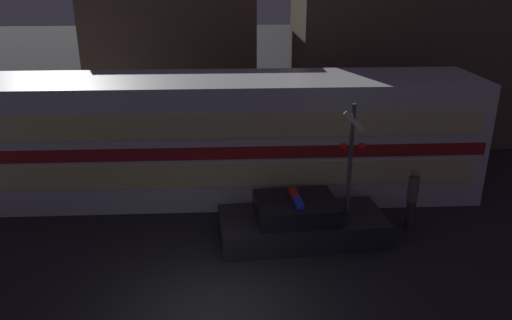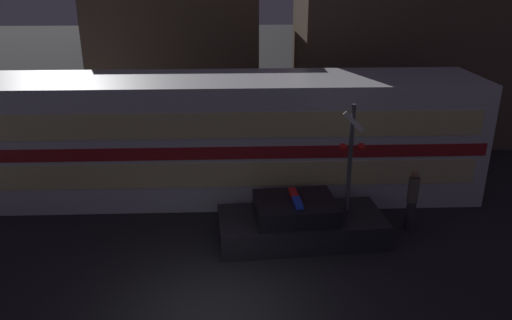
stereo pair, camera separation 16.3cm
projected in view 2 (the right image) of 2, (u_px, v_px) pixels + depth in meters
name	position (u px, v px, depth m)	size (l,w,h in m)	color
ground_plane	(210.00, 320.00, 10.64)	(120.00, 120.00, 0.00)	black
train	(218.00, 137.00, 16.09)	(16.58, 3.04, 3.86)	silver
police_car	(300.00, 223.00, 13.70)	(4.63, 2.28, 1.31)	black
pedestrian	(412.00, 199.00, 14.08)	(0.31, 0.31, 1.81)	#2D2833
crossing_signal_near	(350.00, 163.00, 13.38)	(0.70, 0.29, 3.76)	#4C4C51
building_left	(178.00, 42.00, 24.15)	(7.54, 6.13, 7.37)	brown
building_center	(416.00, 36.00, 21.23)	(10.05, 4.86, 8.66)	brown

